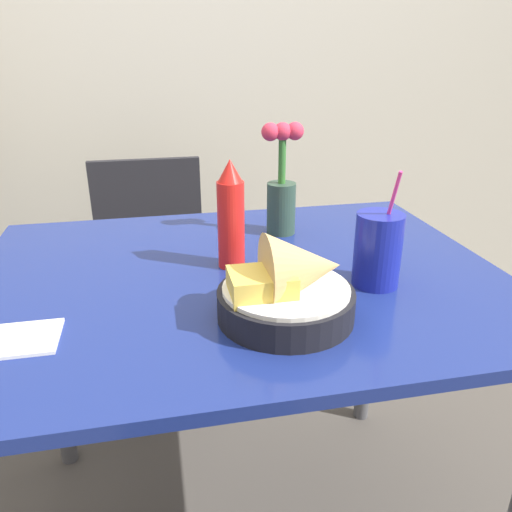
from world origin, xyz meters
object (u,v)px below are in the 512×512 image
ketchup_bottle (231,216)px  food_basket (291,288)px  flower_vase (282,188)px  chair_far_window (151,255)px  drink_cup (378,252)px

ketchup_bottle → food_basket: bearing=-75.1°
ketchup_bottle → flower_vase: 0.24m
flower_vase → ketchup_bottle: bearing=-130.7°
chair_far_window → ketchup_bottle: bearing=-76.7°
chair_far_window → drink_cup: 1.07m
food_basket → drink_cup: (0.20, 0.09, 0.01)m
ketchup_bottle → flower_vase: flower_vase is taller
food_basket → ketchup_bottle: ketchup_bottle is taller
food_basket → drink_cup: 0.22m
drink_cup → chair_far_window: bearing=116.0°
food_basket → chair_far_window: bearing=103.7°
chair_far_window → food_basket: size_ratio=3.48×
flower_vase → drink_cup: bearing=-71.7°
food_basket → flower_vase: flower_vase is taller
ketchup_bottle → drink_cup: 0.31m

